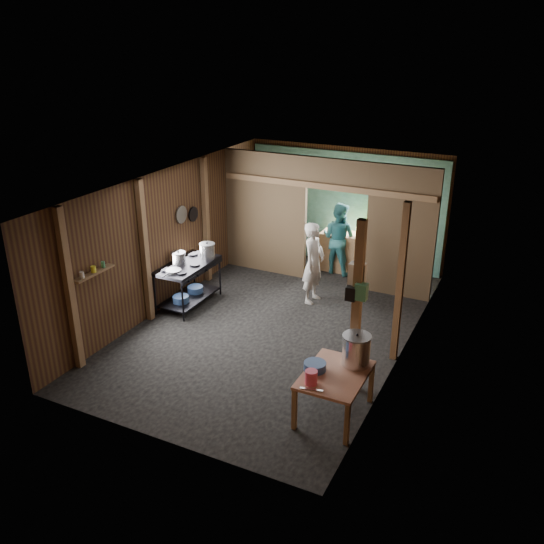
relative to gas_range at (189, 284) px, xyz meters
The scene contains 42 objects.
floor 1.93m from the gas_range, ahead, with size 4.50×7.00×0.00m, color black.
ceiling 2.88m from the gas_range, ahead, with size 4.50×7.00×0.00m, color #282725.
wall_back 4.05m from the gas_range, 61.58° to the left, with size 4.50×0.00×2.60m, color #4E351B.
wall_front 4.09m from the gas_range, 61.93° to the right, with size 4.50×0.00×2.60m, color #4E351B.
wall_left 0.96m from the gas_range, behind, with size 0.00×7.00×2.60m, color #4E351B.
wall_right 4.22m from the gas_range, ahead, with size 0.00×7.00×2.60m, color #4E351B.
partition_left 2.41m from the gas_range, 75.68° to the left, with size 1.85×0.10×2.60m, color brown.
partition_right 4.18m from the gas_range, 32.19° to the left, with size 1.35×0.10×2.60m, color brown.
partition_header 3.58m from the gas_range, 45.60° to the left, with size 1.30×0.10×0.60m, color brown.
turquoise_panel 3.99m from the gas_range, 61.16° to the left, with size 4.40×0.06×2.50m, color #5FA4A2.
back_counter 3.65m from the gas_range, 53.30° to the left, with size 1.20×0.50×0.85m, color olive.
wall_clock 4.26m from the gas_range, 57.74° to the left, with size 0.20×0.20×0.03m, color silver.
post_left_a 2.79m from the gas_range, 96.52° to the right, with size 0.10×0.12×2.60m, color olive.
post_left_b 1.24m from the gas_range, 109.98° to the right, with size 0.10×0.12×2.60m, color olive.
post_left_c 1.50m from the gas_range, 104.33° to the left, with size 0.10×0.12×2.60m, color olive.
post_right 4.16m from the gas_range, ahead, with size 0.10×0.12×2.60m, color olive.
post_free 4.06m from the gas_range, 19.56° to the right, with size 0.12×0.12×2.60m, color olive.
cross_beam 3.27m from the gas_range, 48.50° to the left, with size 4.40×0.12×0.12m, color olive.
pan_lid_big 1.33m from the gas_range, 131.37° to the left, with size 0.34×0.34×0.03m, color slate.
pan_lid_small 1.41m from the gas_range, 113.07° to the left, with size 0.30×0.30×0.03m, color black.
wall_shelf 2.36m from the gas_range, 97.24° to the right, with size 0.14×0.80×0.03m, color olive.
jar_white 2.61m from the gas_range, 96.49° to the right, with size 0.07×0.07×0.10m, color silver.
jar_yellow 2.38m from the gas_range, 97.24° to the right, with size 0.08×0.08×0.10m, color yellow.
jar_green 2.19m from the gas_range, 98.07° to the right, with size 0.06×0.06×0.10m, color #3F8F64.
bag_white 4.12m from the gas_range, 18.70° to the right, with size 0.22×0.15×0.32m, color silver.
bag_green 4.21m from the gas_range, 20.03° to the right, with size 0.16×0.12×0.24m, color #3F8F64.
bag_black 4.08m from the gas_range, 21.00° to the right, with size 0.14×0.10×0.20m, color black.
gas_range is the anchor object (origin of this frame).
prep_table 4.24m from the gas_range, 28.90° to the right, with size 0.80×1.11×0.65m, color #B07355, non-canonical shape.
stove_pot_large 0.73m from the gas_range, 69.11° to the left, with size 0.30×0.30×0.31m, color silver, non-canonical shape.
stove_pot_med 0.54m from the gas_range, behind, with size 0.27×0.27×0.23m, color silver, non-canonical shape.
frying_pan 0.63m from the gas_range, 90.00° to the right, with size 0.28×0.50×0.07m, color slate, non-canonical shape.
blue_tub_front 0.34m from the gas_range, 90.00° to the right, with size 0.30×0.30×0.12m, color #2F4B7F.
blue_tub_back 0.29m from the gas_range, 90.00° to the left, with size 0.30×0.30×0.12m, color #2F4B7F.
stock_pot 4.26m from the gas_range, 23.76° to the right, with size 0.40×0.40×0.47m, color silver, non-canonical shape.
wash_basin 4.02m from the gas_range, 31.25° to the right, with size 0.30×0.30×0.11m, color #2F4B7F.
pink_bucket 4.27m from the gas_range, 34.49° to the right, with size 0.16×0.16×0.20m, color #E54463.
knife 4.38m from the gas_range, 35.37° to the right, with size 0.30×0.04×0.01m, color silver.
yellow_tub 3.89m from the gas_range, 49.45° to the left, with size 0.35×0.35×0.19m, color yellow.
red_cup 3.55m from the gas_range, 56.44° to the left, with size 0.12×0.12×0.14m, color #AE4315.
cook 2.42m from the gas_range, 29.64° to the left, with size 0.58×0.38×1.59m, color beige.
worker_back 3.43m from the gas_range, 54.12° to the left, with size 0.76×0.59×1.55m, color #2C7177.
Camera 1 is at (3.95, -8.27, 4.87)m, focal length 38.03 mm.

